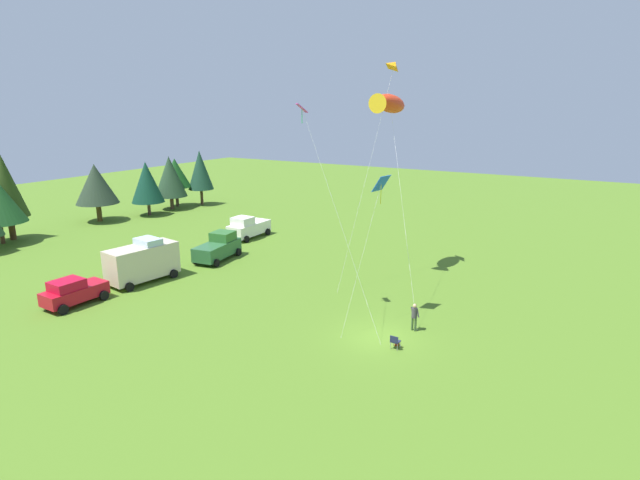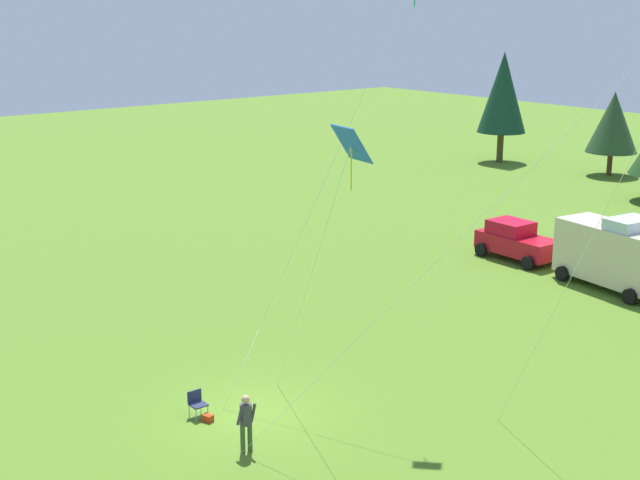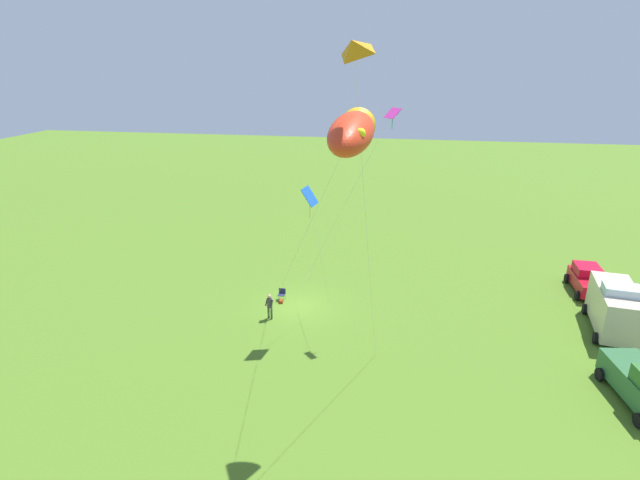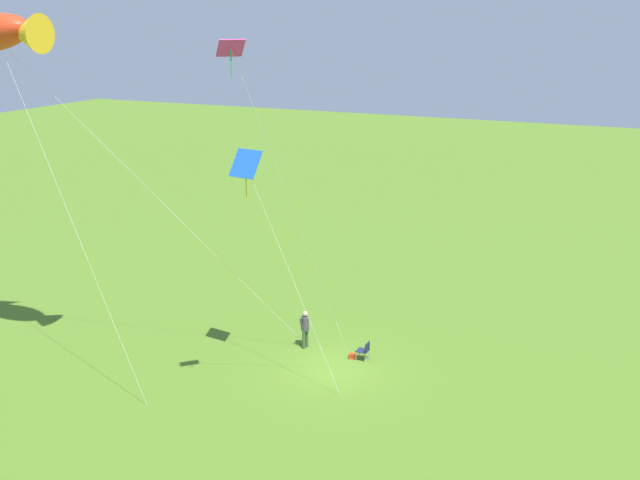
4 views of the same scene
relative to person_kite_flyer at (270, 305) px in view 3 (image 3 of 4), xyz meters
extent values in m
plane|color=#4D7320|center=(-1.96, 1.46, -1.02)|extent=(160.00, 160.00, 0.00)
cylinder|color=#39532D|center=(0.02, 0.11, -0.60)|extent=(0.14, 0.14, 0.85)
cylinder|color=#39532D|center=(-0.03, -0.11, -0.60)|extent=(0.14, 0.14, 0.85)
cylinder|color=#3E3B3F|center=(0.00, 0.00, 0.14)|extent=(0.40, 0.40, 0.62)
sphere|color=tan|center=(0.00, 0.00, 0.60)|extent=(0.24, 0.24, 0.24)
cylinder|color=#3E3B3F|center=(0.10, 0.18, 0.17)|extent=(0.13, 0.22, 0.56)
cylinder|color=#3E3B3F|center=(0.01, -0.21, 0.17)|extent=(0.14, 0.24, 0.55)
cube|color=#1E2344|center=(-2.75, 0.08, -0.60)|extent=(0.49, 0.49, 0.04)
cube|color=#1E2344|center=(-2.97, 0.09, -0.40)|extent=(0.05, 0.48, 0.40)
cylinder|color=#A5A8AD|center=(-2.53, 0.29, -0.81)|extent=(0.03, 0.03, 0.42)
cylinder|color=#A5A8AD|center=(-2.54, -0.13, -0.81)|extent=(0.03, 0.03, 0.42)
cylinder|color=#A5A8AD|center=(-2.95, 0.30, -0.81)|extent=(0.03, 0.03, 0.42)
cylinder|color=#A5A8AD|center=(-2.96, -0.12, -0.81)|extent=(0.03, 0.03, 0.42)
cube|color=#B63110|center=(-2.32, 0.15, -0.91)|extent=(0.37, 0.30, 0.22)
cube|color=#B41021|center=(-7.85, 21.67, -0.23)|extent=(4.26, 1.94, 0.90)
cube|color=red|center=(-8.35, 21.69, 0.54)|extent=(2.06, 1.72, 0.65)
cylinder|color=black|center=(-9.39, 20.74, -0.68)|extent=(0.69, 0.24, 0.68)
cylinder|color=black|center=(-9.33, 22.71, -0.68)|extent=(0.69, 0.24, 0.68)
cylinder|color=black|center=(-6.37, 20.63, -0.68)|extent=(0.69, 0.24, 0.68)
cylinder|color=black|center=(-6.31, 22.61, -0.68)|extent=(0.69, 0.24, 0.68)
cube|color=beige|center=(-2.21, 21.41, 0.57)|extent=(5.65, 2.93, 2.50)
cube|color=silver|center=(-1.57, 21.32, 2.07)|extent=(1.67, 2.20, 0.50)
cylinder|color=black|center=(-0.45, 19.96, -0.68)|extent=(0.70, 0.31, 0.68)
cylinder|color=black|center=(-3.97, 22.86, -0.68)|extent=(0.70, 0.31, 0.68)
cylinder|color=black|center=(-4.30, 20.50, -0.68)|extent=(0.70, 0.31, 0.68)
cylinder|color=black|center=(7.00, 19.46, -0.68)|extent=(0.70, 0.32, 0.68)
cylinder|color=black|center=(3.44, 18.94, -0.68)|extent=(0.70, 0.32, 0.68)
ellipsoid|color=red|center=(9.91, 6.21, 12.46)|extent=(4.12, 1.84, 1.88)
cone|color=yellow|center=(8.16, 6.21, 12.46)|extent=(1.36, 1.43, 1.43)
sphere|color=yellow|center=(10.97, 6.64, 12.62)|extent=(0.35, 0.35, 0.35)
cylinder|color=silver|center=(4.96, 2.99, 5.72)|extent=(9.90, 6.45, 13.49)
cylinder|color=#4C3823|center=(0.02, -0.23, -1.02)|extent=(0.04, 0.04, 0.01)
pyramid|color=orange|center=(10.69, 6.24, 15.31)|extent=(1.74, 1.69, 0.88)
cylinder|color=silver|center=(6.92, 6.72, 7.04)|extent=(7.39, 0.77, 16.11)
cylinder|color=#4C3823|center=(3.24, 7.10, -1.02)|extent=(0.04, 0.04, 0.01)
cube|color=#D42E9E|center=(-1.05, 7.29, 12.15)|extent=(1.02, 1.02, 0.54)
cylinder|color=green|center=(-1.05, 7.29, 11.66)|extent=(0.04, 0.04, 0.80)
cylinder|color=silver|center=(-1.89, 4.14, 5.56)|extent=(1.69, 6.32, 13.17)
cylinder|color=#4C3823|center=(-2.73, 0.98, -1.02)|extent=(0.04, 0.04, 0.01)
cube|color=blue|center=(1.08, 2.92, 7.67)|extent=(1.26, 0.84, 1.00)
cylinder|color=yellow|center=(1.08, 2.92, 6.97)|extent=(0.04, 0.04, 1.17)
cylinder|color=silver|center=(-1.02, 3.15, 3.33)|extent=(4.20, 0.47, 8.69)
cylinder|color=#4C3823|center=(-3.11, 3.38, -1.02)|extent=(0.04, 0.04, 0.01)
camera|label=1|loc=(-27.08, -9.29, 12.21)|focal=28.00mm
camera|label=2|loc=(19.21, -12.81, 11.35)|focal=50.00mm
camera|label=3|loc=(28.01, 8.24, 14.93)|focal=28.00mm
camera|label=4|loc=(-13.11, 27.39, 13.08)|focal=42.00mm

